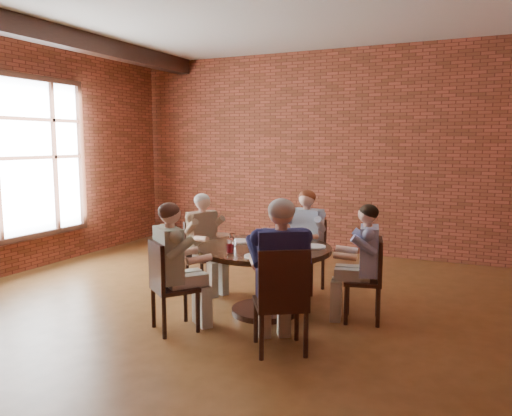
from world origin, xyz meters
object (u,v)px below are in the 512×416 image
at_px(chair_d, 167,283).
at_px(dining_table, 265,266).
at_px(chair_b, 308,251).
at_px(chair_e, 282,297).
at_px(smartphone, 293,254).
at_px(diner_d, 174,267).
at_px(chair_c, 201,253).
at_px(diner_c, 204,243).
at_px(diner_e, 280,276).
at_px(chair_a, 370,276).
at_px(diner_a, 363,263).
at_px(diner_b, 305,241).

bearing_deg(chair_d, dining_table, -90.00).
distance_m(chair_b, chair_e, 2.03).
relative_size(chair_d, smartphone, 6.76).
xyz_separation_m(diner_d, chair_e, (1.18, -0.09, -0.12)).
height_order(chair_c, diner_c, diner_c).
distance_m(chair_c, diner_e, 2.08).
bearing_deg(chair_a, diner_d, -70.30).
relative_size(diner_a, chair_d, 1.36).
height_order(diner_d, smartphone, diner_d).
bearing_deg(chair_c, diner_c, -90.00).
bearing_deg(diner_c, chair_a, -72.16).
distance_m(diner_a, chair_b, 1.24).
height_order(diner_a, diner_e, diner_e).
bearing_deg(smartphone, diner_b, 115.28).
bearing_deg(diner_d, smartphone, -114.54).
bearing_deg(chair_c, chair_b, -40.66).
distance_m(diner_b, chair_d, 2.03).
distance_m(diner_c, smartphone, 1.61).
xyz_separation_m(dining_table, chair_a, (1.10, 0.23, -0.04)).
relative_size(chair_e, smartphone, 7.15).
relative_size(diner_c, diner_d, 0.96).
relative_size(dining_table, diner_a, 1.17).
bearing_deg(diner_a, chair_a, 90.00).
bearing_deg(dining_table, chair_b, 82.97).
bearing_deg(chair_b, chair_e, -70.41).
relative_size(chair_c, chair_e, 0.92).
distance_m(diner_c, diner_d, 1.33).
relative_size(diner_d, diner_e, 0.93).
xyz_separation_m(chair_a, chair_e, (-0.53, -1.15, 0.04)).
xyz_separation_m(chair_c, smartphone, (1.51, -0.72, 0.27)).
xyz_separation_m(chair_b, smartphone, (0.30, -1.31, 0.26)).
height_order(diner_b, smartphone, diner_b).
relative_size(chair_a, diner_e, 0.64).
relative_size(chair_c, diner_e, 0.64).
bearing_deg(smartphone, chair_e, -66.25).
bearing_deg(chair_c, dining_table, -90.00).
relative_size(diner_b, smartphone, 9.47).
relative_size(dining_table, diner_b, 1.13).
bearing_deg(diner_b, diner_c, -147.62).
distance_m(diner_b, diner_d, 1.95).
relative_size(dining_table, chair_b, 1.60).
bearing_deg(chair_e, smartphone, -109.70).
distance_m(diner_c, chair_d, 1.39).
height_order(diner_c, diner_e, diner_e).
bearing_deg(dining_table, diner_e, -57.97).
height_order(chair_a, smartphone, chair_a).
distance_m(diner_a, diner_c, 2.06).
distance_m(dining_table, chair_c, 1.19).
xyz_separation_m(chair_d, chair_e, (1.23, -0.03, 0.02)).
xyz_separation_m(diner_b, chair_d, (-0.78, -1.87, -0.14)).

